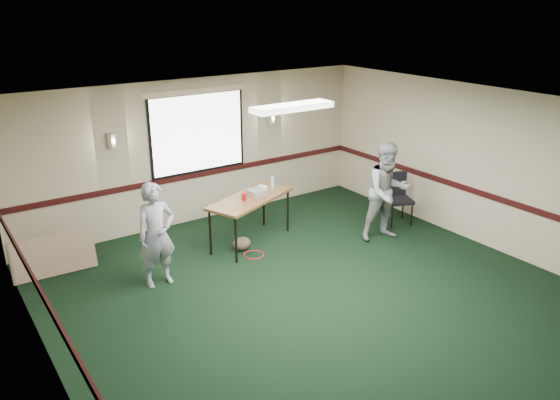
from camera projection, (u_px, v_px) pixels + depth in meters
ground at (333, 308)px, 7.55m from camera, size 8.00×8.00×0.00m
room_shell at (251, 163)px, 8.64m from camera, size 8.00×8.02×8.00m
folding_table at (250, 201)px, 9.33m from camera, size 1.81×1.25×0.84m
projector at (257, 192)px, 9.40m from camera, size 0.32×0.28×0.10m
game_console at (261, 188)px, 9.69m from camera, size 0.25×0.23×0.05m
red_cup at (244, 197)px, 9.16m from camera, size 0.08×0.08×0.12m
water_bottle at (273, 183)px, 9.70m from camera, size 0.06×0.06×0.21m
duffel_bag at (242, 244)px, 9.26m from camera, size 0.39×0.35×0.23m
cable_coil at (254, 255)px, 9.10m from camera, size 0.35×0.35×0.02m
folded_table at (54, 255)px, 8.38m from camera, size 1.25×0.24×0.63m
conference_chair at (397, 194)px, 10.31m from camera, size 0.61×0.62×0.95m
person_left at (156, 235)px, 7.94m from camera, size 0.59×0.40×1.59m
person_right at (387, 192)px, 9.45m from camera, size 0.98×0.85×1.76m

